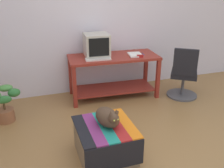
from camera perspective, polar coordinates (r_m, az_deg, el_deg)
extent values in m
plane|color=olive|center=(3.18, 6.25, -14.74)|extent=(14.00, 14.00, 0.00)
cube|color=silver|center=(4.51, -4.26, 14.60)|extent=(8.00, 0.10, 2.60)
cube|color=maroon|center=(4.02, -8.35, -0.81)|extent=(0.06, 0.06, 0.68)
cube|color=maroon|center=(4.38, 10.16, 1.07)|extent=(0.06, 0.06, 0.68)
cube|color=maroon|center=(4.85, 7.51, 3.35)|extent=(0.06, 0.06, 0.68)
cube|color=maroon|center=(4.52, -9.21, 1.84)|extent=(0.06, 0.06, 0.68)
cube|color=maroon|center=(4.47, 0.31, -0.97)|extent=(1.40, 0.62, 0.02)
cube|color=maroon|center=(4.27, 0.33, 6.01)|extent=(1.52, 0.72, 0.04)
cube|color=#BCB7A8|center=(4.28, -3.41, 6.43)|extent=(0.29, 0.29, 0.02)
cube|color=#BCB7A8|center=(4.24, -3.46, 8.69)|extent=(0.42, 0.41, 0.37)
cube|color=black|center=(4.05, -2.90, 8.18)|extent=(0.32, 0.03, 0.29)
cube|color=beige|center=(4.07, -3.13, 5.59)|extent=(0.41, 0.19, 0.02)
cube|color=white|center=(4.33, 5.18, 6.55)|extent=(0.26, 0.32, 0.02)
cube|color=#7A664C|center=(2.99, -1.53, -12.70)|extent=(0.60, 0.63, 0.38)
cube|color=black|center=(2.71, 0.73, -16.05)|extent=(0.63, 0.01, 0.30)
cube|color=black|center=(2.83, -6.55, -10.29)|extent=(0.13, 0.68, 0.02)
cube|color=#7A2D6B|center=(2.85, -4.04, -9.89)|extent=(0.13, 0.68, 0.02)
cube|color=#1E897A|center=(2.88, -1.57, -9.47)|extent=(0.13, 0.68, 0.02)
cube|color=#AD2323|center=(2.92, 0.84, -9.05)|extent=(0.13, 0.68, 0.02)
cube|color=orange|center=(2.96, 3.18, -8.63)|extent=(0.13, 0.68, 0.02)
ellipsoid|color=#473323|center=(2.86, -1.07, -7.38)|extent=(0.29, 0.41, 0.19)
sphere|color=#473323|center=(2.72, 0.32, -7.69)|extent=(0.12, 0.12, 0.12)
cylinder|color=#473323|center=(3.01, -0.38, -7.31)|extent=(0.26, 0.20, 0.04)
cone|color=#473323|center=(2.67, -0.31, -6.50)|extent=(0.05, 0.05, 0.06)
cone|color=#473323|center=(2.70, 0.95, -6.16)|extent=(0.05, 0.05, 0.06)
sphere|color=#C6D151|center=(2.67, 0.49, -8.15)|extent=(0.02, 0.02, 0.02)
sphere|color=#C6D151|center=(2.69, 1.29, -7.92)|extent=(0.02, 0.02, 0.02)
cylinder|color=brown|center=(4.00, -22.60, -6.44)|extent=(0.24, 0.24, 0.19)
cylinder|color=brown|center=(3.93, -22.98, -4.18)|extent=(0.03, 0.03, 0.16)
ellipsoid|color=#2D7033|center=(3.86, -21.01, -1.82)|extent=(0.17, 0.15, 0.12)
ellipsoid|color=#4C8E42|center=(3.94, -22.63, -0.84)|extent=(0.19, 0.14, 0.10)
ellipsoid|color=#2D7033|center=(3.77, -22.94, -3.22)|extent=(0.20, 0.10, 0.11)
cylinder|color=#4C4C51|center=(4.67, 15.25, -2.35)|extent=(0.52, 0.52, 0.03)
cylinder|color=#4C4C51|center=(4.60, 15.48, -0.25)|extent=(0.05, 0.05, 0.34)
cube|color=black|center=(4.53, 15.75, 2.20)|extent=(0.58, 0.58, 0.08)
cube|color=black|center=(4.26, 16.04, 4.63)|extent=(0.34, 0.27, 0.44)
cube|color=#A31E1E|center=(4.22, 6.30, 6.21)|extent=(0.12, 0.07, 0.04)
cylinder|color=#2351B2|center=(4.40, 6.96, 6.66)|extent=(0.03, 0.14, 0.01)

